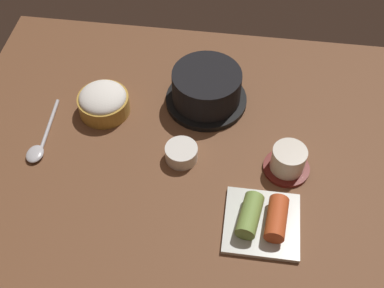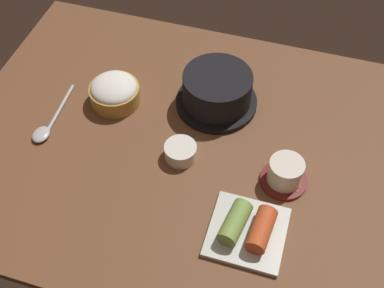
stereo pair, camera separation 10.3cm
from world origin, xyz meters
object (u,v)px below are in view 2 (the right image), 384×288
at_px(banchan_cup_center, 182,152).
at_px(spoon, 47,126).
at_px(rice_bowl, 114,92).
at_px(stone_pot, 217,91).
at_px(kimchi_plate, 248,229).
at_px(tea_cup_with_saucer, 285,173).

distance_m(banchan_cup_center, spoon, 0.31).
bearing_deg(spoon, rice_bowl, 46.74).
height_order(stone_pot, banchan_cup_center, stone_pot).
bearing_deg(kimchi_plate, spoon, 165.26).
distance_m(tea_cup_with_saucer, kimchi_plate, 0.14).
distance_m(tea_cup_with_saucer, banchan_cup_center, 0.21).
relative_size(tea_cup_with_saucer, kimchi_plate, 0.67).
xyz_separation_m(rice_bowl, spoon, (-0.11, -0.12, -0.02)).
height_order(banchan_cup_center, spoon, banchan_cup_center).
distance_m(kimchi_plate, spoon, 0.50).
bearing_deg(tea_cup_with_saucer, kimchi_plate, -107.84).
xyz_separation_m(stone_pot, banchan_cup_center, (-0.03, -0.17, -0.03)).
distance_m(stone_pot, tea_cup_with_saucer, 0.25).
distance_m(rice_bowl, banchan_cup_center, 0.22).
bearing_deg(kimchi_plate, tea_cup_with_saucer, 72.16).
bearing_deg(stone_pot, tea_cup_with_saucer, -42.04).
distance_m(stone_pot, banchan_cup_center, 0.17).
relative_size(tea_cup_with_saucer, spoon, 0.53).
relative_size(banchan_cup_center, kimchi_plate, 0.48).
relative_size(stone_pot, rice_bowl, 1.62).
bearing_deg(kimchi_plate, stone_pot, 114.98).
relative_size(stone_pot, kimchi_plate, 1.30).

